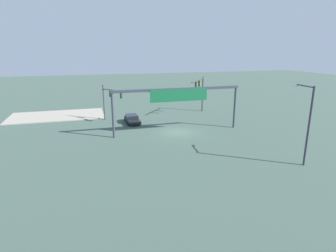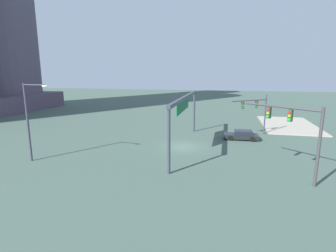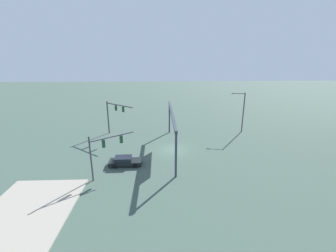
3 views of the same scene
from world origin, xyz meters
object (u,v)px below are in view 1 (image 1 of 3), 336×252
(traffic_signal_opposite_side, at_px, (111,97))
(sedan_car_approaching, at_px, (132,119))
(streetlamp_curved_arm, at_px, (307,119))
(traffic_signal_near_corner, at_px, (200,88))

(traffic_signal_opposite_side, relative_size, sedan_car_approaching, 1.28)
(traffic_signal_opposite_side, height_order, streetlamp_curved_arm, streetlamp_curved_arm)
(streetlamp_curved_arm, height_order, sedan_car_approaching, streetlamp_curved_arm)
(traffic_signal_near_corner, bearing_deg, traffic_signal_opposite_side, -44.98)
(traffic_signal_near_corner, xyz_separation_m, sedan_car_approaching, (12.48, 3.50, -3.79))
(traffic_signal_opposite_side, distance_m, sedan_car_approaching, 4.70)
(traffic_signal_near_corner, distance_m, sedan_car_approaching, 13.50)
(streetlamp_curved_arm, bearing_deg, traffic_signal_opposite_side, 41.29)
(streetlamp_curved_arm, relative_size, sedan_car_approaching, 1.75)
(traffic_signal_opposite_side, bearing_deg, sedan_car_approaching, 20.04)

